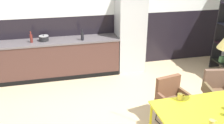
% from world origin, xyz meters
% --- Properties ---
extents(back_wall_splashback_dark, '(6.99, 0.12, 1.39)m').
position_xyz_m(back_wall_splashback_dark, '(0.00, 2.92, 0.69)').
color(back_wall_splashback_dark, black).
rests_on(back_wall_splashback_dark, ground).
extents(kitchen_counter, '(3.64, 0.63, 0.91)m').
position_xyz_m(kitchen_counter, '(-1.54, 2.56, 0.46)').
color(kitchen_counter, '#472D28').
rests_on(kitchen_counter, ground).
extents(refrigerator_column, '(0.67, 0.60, 1.91)m').
position_xyz_m(refrigerator_column, '(0.62, 2.56, 0.95)').
color(refrigerator_column, '#ADAFB2').
rests_on(refrigerator_column, ground).
extents(dining_table, '(1.74, 0.81, 0.75)m').
position_xyz_m(dining_table, '(0.91, -0.56, 0.70)').
color(dining_table, gold).
rests_on(dining_table, ground).
extents(armchair_head_of_table, '(0.56, 0.55, 0.82)m').
position_xyz_m(armchair_head_of_table, '(1.57, 0.30, 0.52)').
color(armchair_head_of_table, brown).
rests_on(armchair_head_of_table, ground).
extents(armchair_facing_counter, '(0.56, 0.55, 0.82)m').
position_xyz_m(armchair_facing_counter, '(0.63, 0.25, 0.52)').
color(armchair_facing_counter, brown).
rests_on(armchair_facing_counter, ground).
extents(mug_short_terracotta, '(0.12, 0.07, 0.11)m').
position_xyz_m(mug_short_terracotta, '(0.56, -0.89, 0.80)').
color(mug_short_terracotta, gold).
rests_on(mug_short_terracotta, dining_table).
extents(mug_tall_blue, '(0.12, 0.07, 0.10)m').
position_xyz_m(mug_tall_blue, '(0.50, -0.23, 0.80)').
color(mug_tall_blue, gold).
rests_on(mug_tall_blue, dining_table).
extents(cooking_pot, '(0.22, 0.22, 0.15)m').
position_xyz_m(cooking_pot, '(-1.46, 2.58, 0.98)').
color(cooking_pot, black).
rests_on(cooking_pot, kitchen_counter).
extents(bottle_oil_tall, '(0.07, 0.07, 0.27)m').
position_xyz_m(bottle_oil_tall, '(-0.59, 2.42, 1.02)').
color(bottle_oil_tall, black).
rests_on(bottle_oil_tall, kitchen_counter).
extents(bottle_wine_green, '(0.06, 0.06, 0.26)m').
position_xyz_m(bottle_wine_green, '(-1.73, 2.52, 1.02)').
color(bottle_wine_green, maroon).
rests_on(bottle_wine_green, kitchen_counter).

